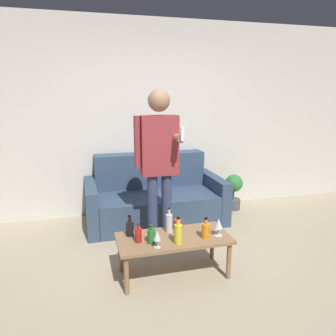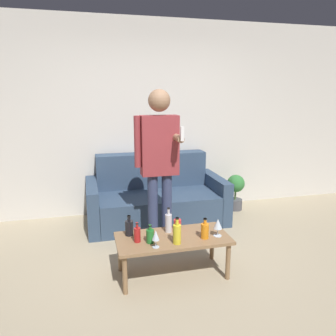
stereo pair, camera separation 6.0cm
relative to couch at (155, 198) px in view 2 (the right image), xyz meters
name	(u,v)px [view 2 (the right image)]	position (x,y,z in m)	size (l,w,h in m)	color
ground_plane	(192,283)	(0.00, -1.60, -0.31)	(16.00, 16.00, 0.00)	tan
wall_back	(148,119)	(0.00, 0.45, 1.04)	(8.00, 0.06, 2.70)	silver
couch	(155,198)	(0.00, 0.00, 0.00)	(1.81, 0.92, 0.88)	#334760
coffee_table	(173,241)	(-0.13, -1.42, 0.04)	(1.06, 0.50, 0.39)	#8E6B47
bottle_orange	(129,227)	(-0.52, -1.28, 0.16)	(0.08, 0.08, 0.20)	black
bottle_green	(137,234)	(-0.47, -1.44, 0.15)	(0.06, 0.06, 0.18)	#B21E1E
bottle_dark	(150,236)	(-0.36, -1.49, 0.15)	(0.07, 0.07, 0.17)	#23752D
bottle_yellow	(169,222)	(-0.14, -1.30, 0.18)	(0.06, 0.06, 0.25)	silver
bottle_red	(177,233)	(-0.13, -1.56, 0.18)	(0.07, 0.07, 0.25)	yellow
bottle_clear	(205,230)	(0.15, -1.52, 0.16)	(0.07, 0.07, 0.20)	orange
wine_glass_near	(218,224)	(0.28, -1.50, 0.20)	(0.08, 0.08, 0.17)	silver
wine_glass_far	(156,236)	(-0.33, -1.59, 0.19)	(0.07, 0.07, 0.16)	silver
cup_on_table	(177,224)	(-0.04, -1.26, 0.13)	(0.07, 0.07, 0.10)	red
person_standing_front	(159,156)	(-0.12, -0.81, 0.74)	(0.47, 0.44, 1.75)	navy
potted_plant	(236,190)	(1.24, 0.10, 0.00)	(0.26, 0.26, 0.53)	#4C4C51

